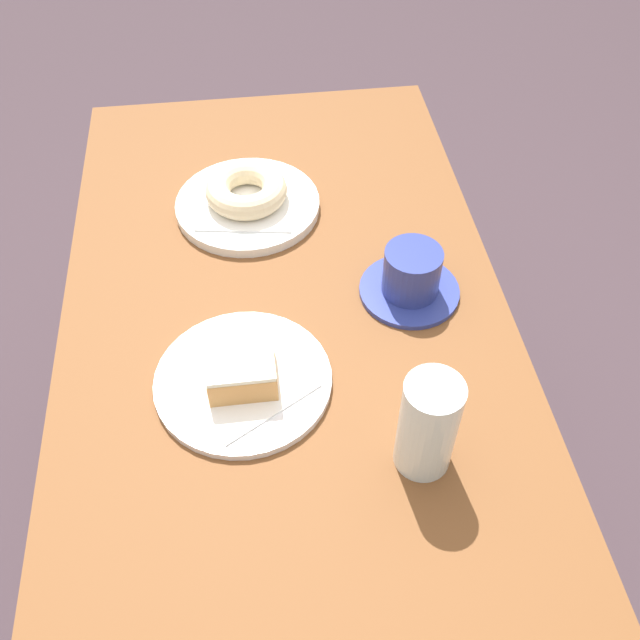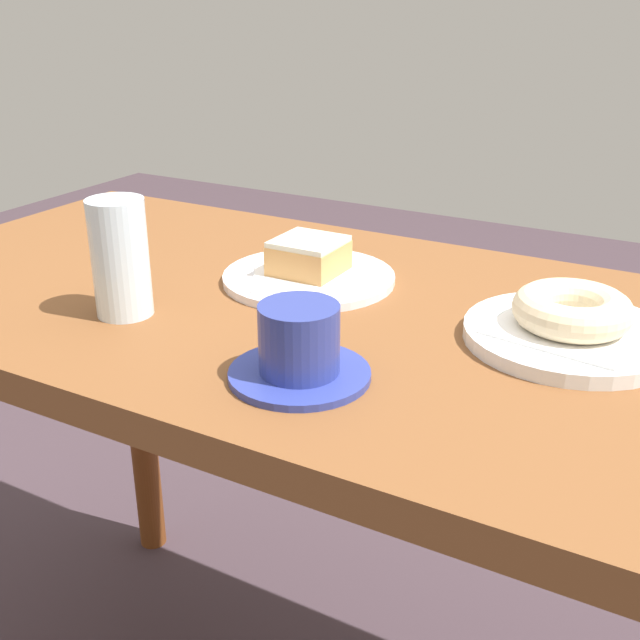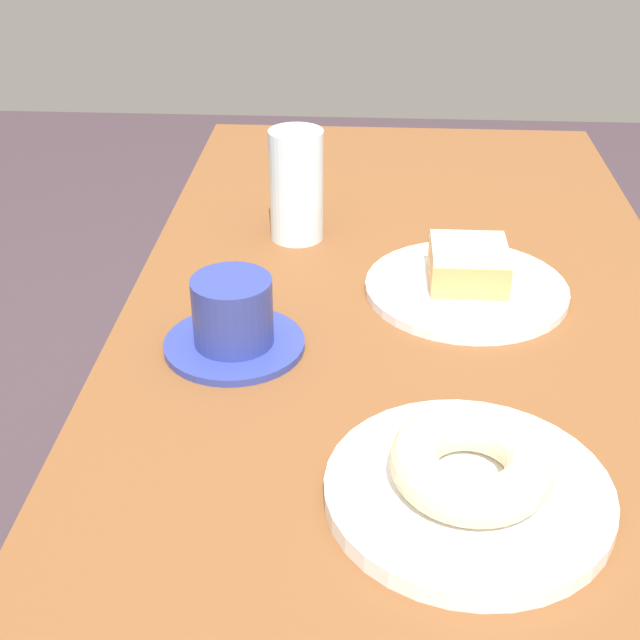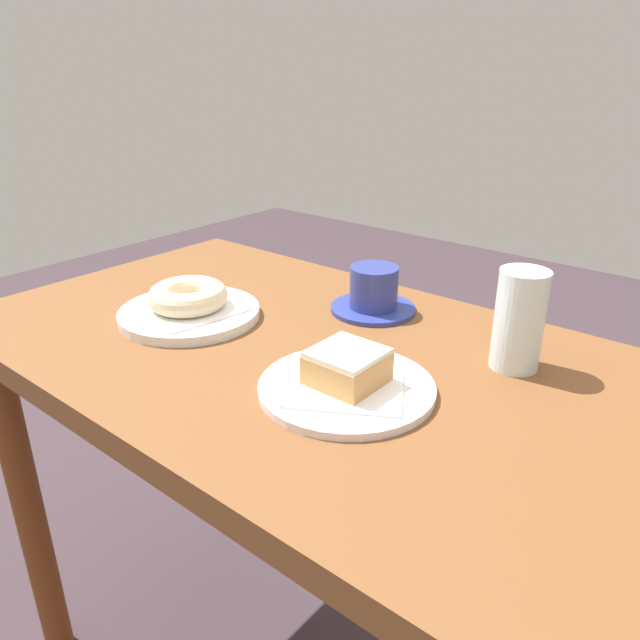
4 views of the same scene
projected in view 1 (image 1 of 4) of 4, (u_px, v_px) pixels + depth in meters
The scene contains 10 objects.
ground_plane at pixel (302, 571), 1.49m from camera, with size 6.00×6.00×0.00m, color #3C2E34.
table at pixel (293, 393), 1.00m from camera, with size 1.23×0.61×0.75m.
plate_sugar_ring at pixel (248, 205), 1.11m from camera, with size 0.22×0.22×0.02m, color white.
napkin_sugar_ring at pixel (247, 200), 1.10m from camera, with size 0.15×0.15×0.00m, color white.
donut_sugar_ring at pixel (246, 190), 1.09m from camera, with size 0.13×0.13×0.04m, color beige.
plate_glazed_square at pixel (243, 380), 0.89m from camera, with size 0.22×0.22×0.01m, color white.
napkin_glazed_square at pixel (243, 377), 0.88m from camera, with size 0.14×0.14×0.00m, color white.
donut_glazed_square at pixel (241, 366), 0.86m from camera, with size 0.08×0.08×0.04m.
water_glass at pixel (428, 425), 0.77m from camera, with size 0.07×0.07×0.14m, color silver.
coffee_cup at pixel (411, 276), 0.97m from camera, with size 0.14×0.14×0.08m.
Camera 1 is at (-0.58, 0.04, 1.47)m, focal length 39.76 mm.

